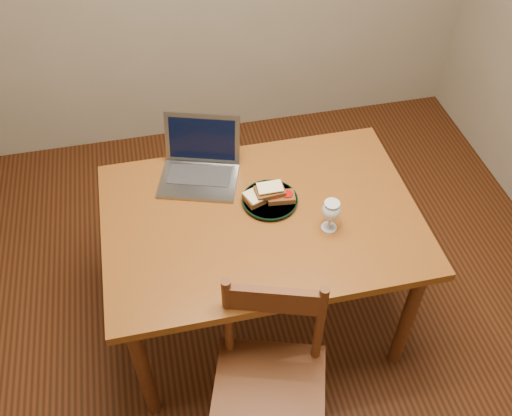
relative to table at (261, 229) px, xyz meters
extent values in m
cube|color=black|center=(0.06, -0.05, -0.66)|extent=(3.20, 3.20, 0.02)
cube|color=#55310E|center=(0.00, 0.00, 0.07)|extent=(1.30, 0.90, 0.04)
cylinder|color=#441F0E|center=(-0.57, -0.37, -0.30)|extent=(0.06, 0.06, 0.70)
cylinder|color=#441F0E|center=(0.57, -0.37, -0.30)|extent=(0.06, 0.06, 0.70)
cylinder|color=#441F0E|center=(-0.57, 0.37, -0.30)|extent=(0.06, 0.06, 0.70)
cylinder|color=#441F0E|center=(0.57, 0.37, -0.30)|extent=(0.06, 0.06, 0.70)
cube|color=#441F0E|center=(-0.10, -0.60, -0.23)|extent=(0.52, 0.51, 0.04)
cube|color=#441F0E|center=(-0.06, -0.45, 0.14)|extent=(0.33, 0.13, 0.12)
cylinder|color=black|center=(0.05, 0.07, 0.10)|extent=(0.24, 0.24, 0.02)
cube|color=slate|center=(-0.22, 0.25, 0.09)|extent=(0.38, 0.32, 0.02)
cube|color=slate|center=(-0.18, 0.39, 0.21)|extent=(0.34, 0.17, 0.23)
cube|color=black|center=(-0.18, 0.39, 0.21)|extent=(0.29, 0.14, 0.18)
camera|label=1|loc=(-0.36, -1.55, 1.81)|focal=40.00mm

